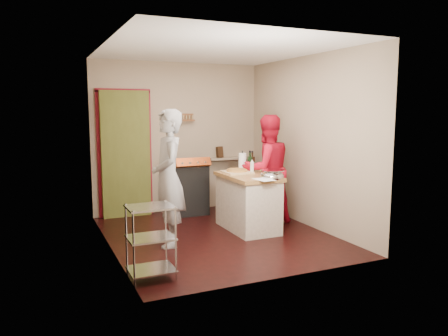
{
  "coord_description": "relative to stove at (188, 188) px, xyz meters",
  "views": [
    {
      "loc": [
        -2.39,
        -5.59,
        1.79
      ],
      "look_at": [
        0.1,
        0.0,
        0.97
      ],
      "focal_mm": 35.0,
      "sensor_mm": 36.0,
      "label": 1
    }
  ],
  "objects": [
    {
      "name": "floor",
      "position": [
        -0.05,
        -1.42,
        -0.45
      ],
      "size": [
        3.5,
        3.5,
        0.0
      ],
      "primitive_type": "plane",
      "color": "black",
      "rests_on": "ground"
    },
    {
      "name": "back_wall",
      "position": [
        -0.69,
        0.36,
        0.68
      ],
      "size": [
        3.0,
        0.44,
        2.6
      ],
      "color": "gray",
      "rests_on": "ground"
    },
    {
      "name": "left_wall",
      "position": [
        -1.55,
        -1.42,
        0.85
      ],
      "size": [
        0.04,
        3.5,
        2.6
      ],
      "primitive_type": "cube",
      "color": "gray",
      "rests_on": "ground"
    },
    {
      "name": "right_wall",
      "position": [
        1.45,
        -1.42,
        0.85
      ],
      "size": [
        0.04,
        3.5,
        2.6
      ],
      "primitive_type": "cube",
      "color": "gray",
      "rests_on": "ground"
    },
    {
      "name": "ceiling",
      "position": [
        -0.05,
        -1.42,
        2.16
      ],
      "size": [
        3.0,
        3.5,
        0.02
      ],
      "primitive_type": "cube",
      "color": "white",
      "rests_on": "back_wall"
    },
    {
      "name": "stove",
      "position": [
        0.0,
        0.0,
        0.0
      ],
      "size": [
        0.6,
        0.63,
        1.0
      ],
      "color": "black",
      "rests_on": "ground"
    },
    {
      "name": "wire_shelving",
      "position": [
        -1.33,
        -2.62,
        -0.01
      ],
      "size": [
        0.48,
        0.4,
        0.8
      ],
      "color": "silver",
      "rests_on": "ground"
    },
    {
      "name": "island",
      "position": [
        0.49,
        -1.32,
        -0.0
      ],
      "size": [
        0.68,
        1.22,
        1.14
      ],
      "color": "beige",
      "rests_on": "ground"
    },
    {
      "name": "person_stripe",
      "position": [
        -0.81,
        -1.57,
        0.45
      ],
      "size": [
        0.52,
        0.71,
        1.8
      ],
      "primitive_type": "imported",
      "rotation": [
        0.0,
        0.0,
        -1.71
      ],
      "color": "#AEAEB3",
      "rests_on": "ground"
    },
    {
      "name": "person_red",
      "position": [
        0.95,
        -1.07,
        0.41
      ],
      "size": [
        0.83,
        0.65,
        1.71
      ],
      "primitive_type": "imported",
      "rotation": [
        0.0,
        0.0,
        3.15
      ],
      "color": "#B70C23",
      "rests_on": "ground"
    }
  ]
}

